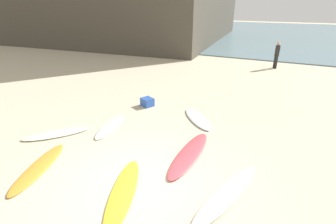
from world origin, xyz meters
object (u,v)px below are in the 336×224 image
(surfboard_3, at_px, (198,119))
(surfboard_0, at_px, (123,192))
(beachgoer_near, at_px, (277,54))
(surfboard_6, at_px, (110,126))
(beach_cooler, at_px, (147,102))
(surfboard_2, at_px, (56,134))
(surfboard_1, at_px, (189,154))
(surfboard_4, at_px, (39,167))
(surfboard_5, at_px, (227,194))

(surfboard_3, bearing_deg, surfboard_0, -135.18)
(beachgoer_near, bearing_deg, surfboard_6, 128.46)
(surfboard_6, bearing_deg, beach_cooler, -105.94)
(surfboard_2, distance_m, beach_cooler, 3.67)
(surfboard_1, xyz_separation_m, surfboard_4, (-3.24, -2.24, -0.01))
(surfboard_1, relative_size, surfboard_4, 1.15)
(surfboard_1, bearing_deg, surfboard_5, -39.68)
(surfboard_1, bearing_deg, surfboard_0, -110.96)
(surfboard_2, xyz_separation_m, beach_cooler, (1.39, 3.39, 0.13))
(surfboard_2, relative_size, beachgoer_near, 1.22)
(surfboard_0, height_order, surfboard_5, surfboard_5)
(surfboard_0, xyz_separation_m, beach_cooler, (-2.10, 4.66, 0.13))
(surfboard_0, relative_size, surfboard_3, 1.23)
(surfboard_6, bearing_deg, surfboard_3, -154.71)
(surfboard_4, height_order, beach_cooler, beach_cooler)
(surfboard_2, xyz_separation_m, beachgoer_near, (5.56, 12.57, 0.88))
(surfboard_2, xyz_separation_m, surfboard_6, (1.22, 1.20, -0.01))
(surfboard_0, xyz_separation_m, surfboard_6, (-2.28, 2.46, 0.00))
(surfboard_4, distance_m, beachgoer_near, 14.77)
(surfboard_3, distance_m, beachgoer_near, 9.74)
(surfboard_1, height_order, surfboard_3, surfboard_1)
(surfboard_3, distance_m, surfboard_4, 5.24)
(surfboard_4, height_order, surfboard_5, surfboard_5)
(surfboard_1, relative_size, beach_cooler, 5.54)
(surfboard_2, height_order, surfboard_4, surfboard_2)
(surfboard_0, height_order, surfboard_4, surfboard_4)
(surfboard_1, bearing_deg, surfboard_2, -169.88)
(surfboard_0, bearing_deg, surfboard_3, 65.92)
(surfboard_0, height_order, beach_cooler, beach_cooler)
(surfboard_4, bearing_deg, beachgoer_near, -126.50)
(surfboard_2, height_order, surfboard_3, surfboard_2)
(beachgoer_near, relative_size, beach_cooler, 3.61)
(surfboard_1, distance_m, beach_cooler, 3.89)
(surfboard_3, bearing_deg, surfboard_2, 176.99)
(surfboard_4, height_order, surfboard_6, same)
(surfboard_3, relative_size, beach_cooler, 4.17)
(surfboard_0, height_order, beachgoer_near, beachgoer_near)
(beachgoer_near, bearing_deg, surfboard_0, 140.88)
(surfboard_2, xyz_separation_m, surfboard_4, (1.02, -1.46, -0.01))
(surfboard_0, distance_m, surfboard_1, 2.19)
(surfboard_1, relative_size, surfboard_5, 0.99)
(surfboard_3, height_order, surfboard_5, surfboard_5)
(surfboard_1, distance_m, surfboard_5, 1.72)
(surfboard_2, distance_m, surfboard_5, 5.60)
(surfboard_6, bearing_deg, surfboard_5, 149.59)
(surfboard_5, height_order, beach_cooler, beach_cooler)
(surfboard_2, bearing_deg, surfboard_3, -100.02)
(surfboard_2, distance_m, beachgoer_near, 13.77)
(surfboard_6, bearing_deg, beachgoer_near, -122.31)
(surfboard_2, bearing_deg, surfboard_4, 165.47)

